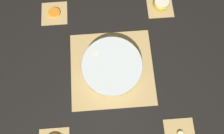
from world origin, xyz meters
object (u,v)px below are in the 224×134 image
(fruit_salad_bowl, at_px, (112,66))
(apple_half, at_px, (161,4))
(orange_slice_whole, at_px, (54,13))
(banana_coin_single, at_px, (180,134))

(fruit_salad_bowl, height_order, apple_half, fruit_salad_bowl)
(orange_slice_whole, bearing_deg, banana_coin_single, 40.70)
(apple_half, distance_m, orange_slice_whole, 0.59)
(fruit_salad_bowl, bearing_deg, orange_slice_whole, -139.27)
(apple_half, xyz_separation_m, banana_coin_single, (0.68, 0.00, -0.02))
(apple_half, xyz_separation_m, orange_slice_whole, (0.00, -0.59, -0.02))
(apple_half, bearing_deg, banana_coin_single, 0.00)
(apple_half, bearing_deg, fruit_salad_bowl, -40.80)
(orange_slice_whole, relative_size, banana_coin_single, 2.09)
(fruit_salad_bowl, xyz_separation_m, orange_slice_whole, (-0.34, -0.29, -0.03))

